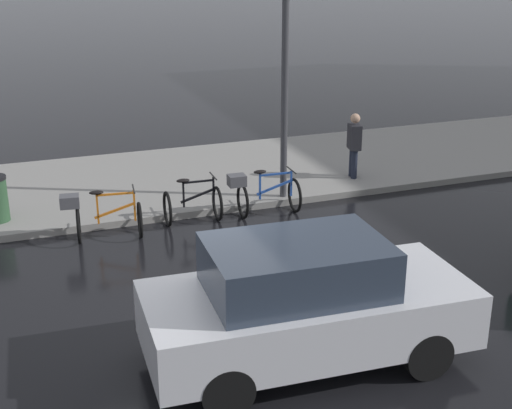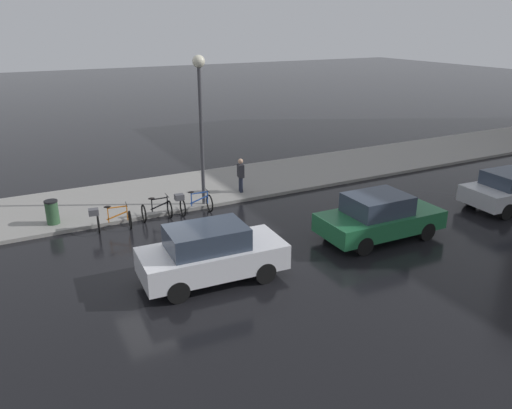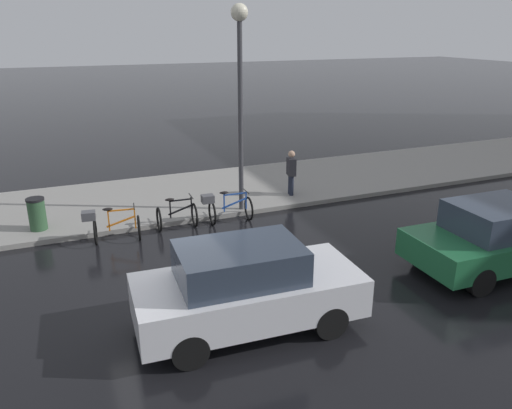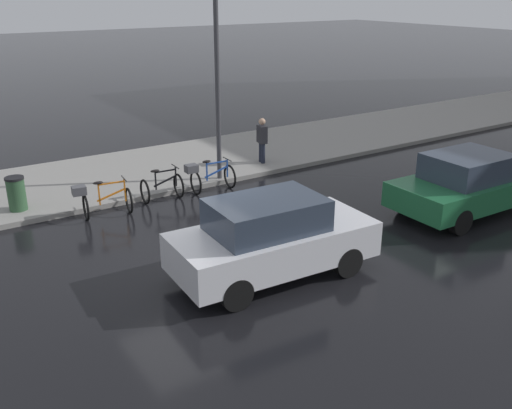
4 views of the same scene
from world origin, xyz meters
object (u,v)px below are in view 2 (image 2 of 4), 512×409
car_green (379,217)px  pedestrian (241,175)px  bicycle_third (192,203)px  car_white (211,253)px  car_silver (510,190)px  streetlamp (200,102)px  bicycle_nearest (109,218)px  trash_bin (52,214)px  bicycle_second (157,210)px

car_green → pedestrian: (-6.39, -2.19, 0.11)m
bicycle_third → car_white: car_white is taller
car_white → car_green: (-0.07, 6.31, -0.05)m
bicycle_third → car_green: bearing=43.7°
car_green → pedestrian: 6.75m
car_silver → streetlamp: streetlamp is taller
car_silver → car_green: bearing=-91.1°
bicycle_nearest → trash_bin: 2.22m
car_white → car_silver: 13.00m
car_green → car_white: bearing=-89.3°
bicycle_third → car_white: (5.21, -1.40, 0.36)m
bicycle_nearest → trash_bin: trash_bin is taller
trash_bin → bicycle_second: bearing=73.2°
bicycle_nearest → car_white: bearing=20.0°
bicycle_nearest → streetlamp: streetlamp is taller
bicycle_nearest → streetlamp: 5.50m
bicycle_nearest → bicycle_third: 3.24m
pedestrian → streetlamp: bearing=-71.7°
bicycle_third → trash_bin: 5.13m
bicycle_third → streetlamp: streetlamp is taller
bicycle_second → car_green: size_ratio=0.25×
bicycle_nearest → trash_bin: bearing=-128.0°
bicycle_second → pedestrian: size_ratio=0.67×
car_white → car_silver: bearing=89.8°
bicycle_second → bicycle_nearest: bearing=-81.1°
bicycle_second → streetlamp: (-0.48, 2.11, 3.85)m
bicycle_third → pedestrian: pedestrian is taller
pedestrian → trash_bin: pedestrian is taller
car_silver → trash_bin: size_ratio=3.81×
bicycle_second → trash_bin: trash_bin is taller
bicycle_third → pedestrian: 3.02m
pedestrian → trash_bin: bearing=-89.6°
car_green → bicycle_second: bearing=-129.8°
car_white → car_silver: (0.06, 13.00, -0.08)m
bicycle_third → car_green: size_ratio=0.33×
pedestrian → bicycle_nearest: bearing=-76.5°
car_white → trash_bin: car_white is taller
car_white → car_green: bearing=90.7°
bicycle_nearest → car_silver: bearing=71.1°
car_white → car_silver: car_white is taller
bicycle_nearest → streetlamp: size_ratio=0.25×
car_white → bicycle_nearest: bearing=-160.0°
bicycle_third → car_white: 5.41m
car_silver → bicycle_third: bearing=-114.4°
bicycle_nearest → car_green: size_ratio=0.34×
bicycle_nearest → pedestrian: bearing=103.5°
car_silver → trash_bin: bearing=-111.3°
car_silver → pedestrian: 11.02m
bicycle_second → streetlamp: 4.42m
streetlamp → trash_bin: 6.84m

